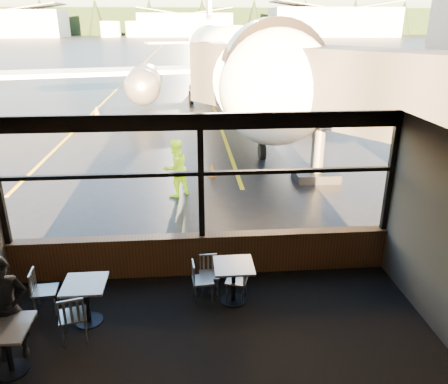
{
  "coord_description": "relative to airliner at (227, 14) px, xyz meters",
  "views": [
    {
      "loc": [
        -0.24,
        -8.28,
        5.1
      ],
      "look_at": [
        0.55,
        1.0,
        1.5
      ],
      "focal_mm": 35.0,
      "sensor_mm": 36.0,
      "label": 1
    }
  ],
  "objects": [
    {
      "name": "cone_wing",
      "position": [
        -8.02,
        -2.77,
        -5.38
      ],
      "size": [
        0.38,
        0.38,
        0.53
      ],
      "primitive_type": "cone",
      "color": "#E44407",
      "rests_on": "ground_plane"
    },
    {
      "name": "fuel_tank_a",
      "position": [
        -32.43,
        161.15,
        -2.64
      ],
      "size": [
        8.0,
        8.0,
        6.0
      ],
      "primitive_type": "cylinder",
      "color": "silver",
      "rests_on": "ground_plane"
    },
    {
      "name": "chair_mid_s",
      "position": [
        -4.71,
        -22.8,
        -5.17
      ],
      "size": [
        0.62,
        0.62,
        0.94
      ],
      "primitive_type": null,
      "rotation": [
        0.0,
        0.0,
        0.24
      ],
      "color": "#ADA89C",
      "rests_on": "carpet_floor"
    },
    {
      "name": "window_header",
      "position": [
        -2.43,
        -20.85,
        -2.29
      ],
      "size": [
        8.0,
        0.18,
        0.3
      ],
      "primitive_type": "cube",
      "color": "black",
      "rests_on": "ground"
    },
    {
      "name": "fuel_tank_c",
      "position": [
        -12.43,
        161.15,
        -2.64
      ],
      "size": [
        8.0,
        8.0,
        6.0
      ],
      "primitive_type": "cylinder",
      "color": "silver",
      "rests_on": "ground_plane"
    },
    {
      "name": "carpet_floor",
      "position": [
        -2.43,
        -23.85,
        -5.63
      ],
      "size": [
        8.0,
        6.0,
        0.01
      ],
      "primitive_type": "cube",
      "color": "black",
      "rests_on": "ground"
    },
    {
      "name": "window_sill",
      "position": [
        -2.43,
        -20.85,
        -5.19
      ],
      "size": [
        8.0,
        0.28,
        0.9
      ],
      "primitive_type": "cube",
      "color": "#4D2F17",
      "rests_on": "ground"
    },
    {
      "name": "mullion_centre",
      "position": [
        -2.43,
        -20.85,
        -3.44
      ],
      "size": [
        0.12,
        0.12,
        2.6
      ],
      "primitive_type": "cube",
      "color": "black",
      "rests_on": "ground"
    },
    {
      "name": "ceiling",
      "position": [
        -2.43,
        -23.85,
        -2.14
      ],
      "size": [
        8.0,
        6.0,
        0.04
      ],
      "primitive_type": "cube",
      "color": "#38332D",
      "rests_on": "ground"
    },
    {
      "name": "hangar_left",
      "position": [
        -72.43,
        159.15,
        -0.14
      ],
      "size": [
        45.0,
        18.0,
        11.0
      ],
      "primitive_type": null,
      "color": "silver",
      "rests_on": "ground_plane"
    },
    {
      "name": "hangar_mid",
      "position": [
        -2.43,
        164.15,
        -0.64
      ],
      "size": [
        38.0,
        15.0,
        10.0
      ],
      "primitive_type": null,
      "color": "silver",
      "rests_on": "ground_plane"
    },
    {
      "name": "chair_near_n",
      "position": [
        -2.33,
        -21.6,
        -5.24
      ],
      "size": [
        0.44,
        0.44,
        0.8
      ],
      "primitive_type": null,
      "rotation": [
        0.0,
        0.0,
        3.16
      ],
      "color": "beige",
      "rests_on": "carpet_floor"
    },
    {
      "name": "jet_bridge",
      "position": [
        1.17,
        -15.35,
        -3.25
      ],
      "size": [
        8.97,
        10.96,
        4.78
      ],
      "primitive_type": null,
      "color": "#29292C",
      "rests_on": "ground_plane"
    },
    {
      "name": "cafe_table_left",
      "position": [
        -5.53,
        -23.49,
        -5.22
      ],
      "size": [
        0.77,
        0.77,
        0.84
      ],
      "primitive_type": null,
      "color": "#A29C95",
      "rests_on": "carpet_floor"
    },
    {
      "name": "hangar_right",
      "position": [
        57.57,
        157.15,
        0.36
      ],
      "size": [
        50.0,
        20.0,
        12.0
      ],
      "primitive_type": null,
      "color": "silver",
      "rests_on": "ground_plane"
    },
    {
      "name": "chair_mid_w",
      "position": [
        -5.41,
        -21.96,
        -5.19
      ],
      "size": [
        0.53,
        0.53,
        0.9
      ],
      "primitive_type": null,
      "rotation": [
        0.0,
        0.0,
        -1.49
      ],
      "color": "#A9A498",
      "rests_on": "carpet_floor"
    },
    {
      "name": "cone_nose",
      "position": [
        -1.84,
        -14.32,
        -5.42
      ],
      "size": [
        0.32,
        0.32,
        0.44
      ],
      "primitive_type": "cone",
      "color": "#F34207",
      "rests_on": "ground_plane"
    },
    {
      "name": "mullion_right",
      "position": [
        1.52,
        -20.85,
        -3.44
      ],
      "size": [
        0.12,
        0.12,
        2.6
      ],
      "primitive_type": "cube",
      "color": "black",
      "rests_on": "ground"
    },
    {
      "name": "treeline",
      "position": [
        -2.43,
        189.15,
        0.36
      ],
      "size": [
        360.0,
        3.0,
        12.0
      ],
      "primitive_type": "cube",
      "color": "black",
      "rests_on": "ground_plane"
    },
    {
      "name": "airliner",
      "position": [
        0.0,
        0.0,
        0.0
      ],
      "size": [
        31.63,
        37.64,
        11.28
      ],
      "primitive_type": null,
      "rotation": [
        0.0,
        0.0,
        0.02
      ],
      "color": "white",
      "rests_on": "ground_plane"
    },
    {
      "name": "fuel_tank_b",
      "position": [
        -22.43,
        161.15,
        -2.64
      ],
      "size": [
        8.0,
        8.0,
        6.0
      ],
      "primitive_type": "cylinder",
      "color": "silver",
      "rests_on": "ground_plane"
    },
    {
      "name": "ground_plane",
      "position": [
        -2.43,
        99.15,
        -5.64
      ],
      "size": [
        520.0,
        520.0,
        0.0
      ],
      "primitive_type": "plane",
      "color": "black",
      "rests_on": "ground"
    },
    {
      "name": "chair_near_w",
      "position": [
        -2.46,
        -21.8,
        -5.22
      ],
      "size": [
        0.49,
        0.49,
        0.83
      ],
      "primitive_type": null,
      "rotation": [
        0.0,
        0.0,
        -1.49
      ],
      "color": "#B3AEA2",
      "rests_on": "carpet_floor"
    },
    {
      "name": "cafe_table_near",
      "position": [
        -1.87,
        -21.94,
        -5.23
      ],
      "size": [
        0.75,
        0.75,
        0.82
      ],
      "primitive_type": null,
      "color": "#9B958E",
      "rests_on": "carpet_floor"
    },
    {
      "name": "cafe_table_mid",
      "position": [
        -4.57,
        -22.35,
        -5.23
      ],
      "size": [
        0.75,
        0.75,
        0.82
      ],
      "primitive_type": null,
      "color": "#A19C94",
      "rests_on": "carpet_floor"
    },
    {
      "name": "window_transom",
      "position": [
        -2.43,
        -20.85,
        -3.34
      ],
      "size": [
        8.0,
        0.1,
        0.08
      ],
      "primitive_type": "cube",
      "color": "black",
      "rests_on": "ground"
    },
    {
      "name": "chair_near_e",
      "position": [
        -1.8,
        -21.85,
        -5.23
      ],
      "size": [
        0.57,
        0.57,
        0.82
      ],
      "primitive_type": null,
      "rotation": [
        0.0,
        0.0,
        1.24
      ],
      "color": "#ABA79B",
      "rests_on": "carpet_floor"
    },
    {
      "name": "ground_crew",
      "position": [
        -3.09,
        -16.13,
        -4.74
      ],
      "size": [
        1.11,
        1.09,
        1.81
      ],
      "primitive_type": "imported",
      "rotation": [
        0.0,
        0.0,
        3.83
      ],
      "color": "#BFF219",
      "rests_on": "ground_plane"
    },
    {
      "name": "passenger",
      "position": [
        -5.59,
        -23.13,
        -4.74
      ],
      "size": [
        0.76,
        0.61,
        1.81
      ],
      "primitive_type": "imported",
      "rotation": [
        0.0,
        0.0,
        0.3
      ],
      "color": "black",
      "rests_on": "carpet_floor"
    }
  ]
}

